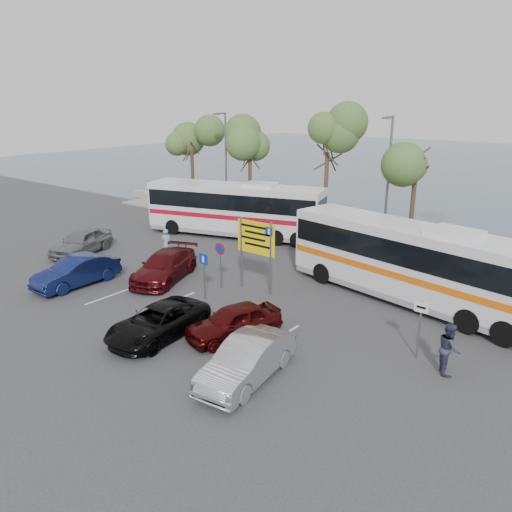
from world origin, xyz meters
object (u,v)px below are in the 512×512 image
Objects in this scene: car_maroon at (165,266)px; car_silver_b at (247,360)px; street_lamp_left at (225,161)px; car_red at (234,322)px; street_lamp_right at (388,177)px; car_blue at (76,272)px; pedestrian_near at (166,243)px; car_silver_a at (81,242)px; pedestrian_far at (449,348)px; coach_bus_right at (412,265)px; coach_bus_left at (235,211)px; suv_black at (158,322)px; direction_sign at (256,243)px.

car_silver_b is at bearing -49.00° from car_maroon.
car_red is at bearing -47.90° from street_lamp_left.
street_lamp_right is 1.80× the size of car_blue.
car_silver_a is at bearing 0.75° from pedestrian_near.
pedestrian_far reaches higher than car_maroon.
coach_bus_right is 12.35m from car_maroon.
coach_bus_left reaches higher than car_silver_b.
suv_black is 10.84m from pedestrian_far.
street_lamp_left is at bearing 180.00° from street_lamp_right.
suv_black is (7.55, -13.67, -1.13)m from coach_bus_left.
car_silver_b is at bearing 104.62° from pedestrian_far.
car_blue is 10.08m from car_red.
coach_bus_left is 19.87m from pedestrian_far.
car_maroon is 7.74m from car_red.
street_lamp_left is 14.10m from car_maroon.
car_maroon is at bearing 177.68° from car_red.
suv_black is 4.81m from car_silver_b.
car_red is 3.21m from car_silver_b.
car_red is at bearing 80.96° from pedestrian_far.
suv_black is (-2.40, -1.80, -0.04)m from car_red.
street_lamp_left is 1.83× the size of car_silver_b.
car_maroon is 1.14× the size of car_silver_b.
coach_bus_left is 6.75× the size of pedestrian_far.
car_maroon is 2.71× the size of pedestrian_far.
street_lamp_right is at bearing 39.26° from car_maroon.
car_red is (-4.05, -7.87, -1.10)m from coach_bus_right.
pedestrian_far is at bearing -22.92° from car_maroon.
car_silver_a is 22.21m from pedestrian_far.
car_blue is at bearing 165.89° from suv_black.
direction_sign is at bearing 144.51° from pedestrian_near.
street_lamp_right reaches higher than coach_bus_left.
coach_bus_left is at bearing 149.42° from car_red.
coach_bus_left is at bearing 88.84° from car_blue.
car_silver_a is (-14.20, -12.02, -3.84)m from street_lamp_right.
car_blue is (-9.61, -15.35, -3.87)m from street_lamp_right.
street_lamp_left is 5.42m from coach_bus_left.
car_silver_a is 7.46m from car_maroon.
car_silver_b is at bearing -48.57° from coach_bus_left.
car_blue is at bearing -53.60° from car_silver_a.
car_maroon is (-6.74, -12.02, -3.88)m from street_lamp_right.
car_silver_a reaches higher than car_red.
street_lamp_left is at bearing 66.65° from car_silver_a.
car_maroon is 1.26× the size of car_red.
pedestrian_near is at bearing 88.16° from car_blue.
coach_bus_right is 14.22m from pedestrian_near.
pedestrian_far is (17.49, -3.00, 0.03)m from pedestrian_near.
car_red is (14.66, -2.87, -0.09)m from car_silver_a.
street_lamp_left reaches higher than coach_bus_right.
street_lamp_right is at bearing 79.06° from direction_sign.
suv_black is (-1.95, -16.69, -3.97)m from street_lamp_right.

